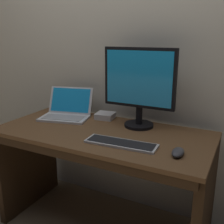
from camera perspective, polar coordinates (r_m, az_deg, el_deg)
back_wall at (r=2.06m, az=3.54°, el=15.10°), size 5.19×0.04×2.66m
desk at (r=1.90m, az=-2.06°, el=-11.13°), size 1.41×0.67×0.75m
laptop_silver at (r=2.10m, az=-9.59°, el=-0.11°), size 0.41×0.37×0.21m
external_monitor at (r=1.81m, az=5.70°, el=5.79°), size 0.49×0.20×0.54m
wired_keyboard at (r=1.59m, az=1.89°, el=-6.56°), size 0.43×0.15×0.02m
computer_mouse at (r=1.49m, az=13.63°, el=-8.18°), size 0.07×0.12×0.04m
external_drive_box at (r=2.06m, az=-1.43°, el=-0.79°), size 0.15×0.14×0.04m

